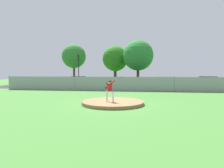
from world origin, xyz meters
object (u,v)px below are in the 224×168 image
(parked_car_teal, at_px, (53,82))
(parked_car_champagne, at_px, (78,82))
(baseball, at_px, (106,103))
(traffic_light_near, at_px, (78,65))
(parked_car_red, at_px, (208,83))
(parked_car_white, at_px, (103,83))
(pitcher_youth, at_px, (110,89))
(parked_car_charcoal, at_px, (166,83))
(parked_car_navy, at_px, (120,83))
(traffic_cone_orange, at_px, (69,85))

(parked_car_teal, relative_size, parked_car_champagne, 1.03)
(baseball, relative_size, traffic_light_near, 0.01)
(baseball, relative_size, parked_car_champagne, 0.02)
(parked_car_red, bearing_deg, parked_car_white, 179.22)
(baseball, xyz_separation_m, traffic_light_near, (-8.16, 19.44, 3.37))
(pitcher_youth, height_order, parked_car_charcoal, pitcher_youth)
(pitcher_youth, height_order, baseball, pitcher_youth)
(parked_car_navy, xyz_separation_m, parked_car_red, (12.66, 0.13, 0.04))
(pitcher_youth, bearing_deg, baseball, -97.65)
(parked_car_teal, bearing_deg, baseball, -54.02)
(parked_car_charcoal, xyz_separation_m, traffic_light_near, (-14.33, 4.08, 2.83))
(pitcher_youth, bearing_deg, parked_car_charcoal, 67.36)
(parked_car_navy, xyz_separation_m, parked_car_teal, (-10.49, -0.50, -0.01))
(pitcher_youth, bearing_deg, parked_car_champagne, 115.71)
(parked_car_charcoal, height_order, parked_car_champagne, parked_car_champagne)
(pitcher_youth, height_order, traffic_cone_orange, pitcher_youth)
(parked_car_red, relative_size, parked_car_white, 0.96)
(parked_car_red, bearing_deg, traffic_light_near, 169.93)
(parked_car_charcoal, bearing_deg, parked_car_champagne, 177.64)
(traffic_cone_orange, bearing_deg, parked_car_navy, -14.51)
(parked_car_navy, height_order, parked_car_champagne, parked_car_champagne)
(parked_car_red, bearing_deg, parked_car_charcoal, -175.42)
(traffic_light_near, bearing_deg, parked_car_navy, -26.10)
(traffic_cone_orange, bearing_deg, parked_car_charcoal, -9.63)
(baseball, bearing_deg, traffic_light_near, 112.78)
(pitcher_youth, bearing_deg, traffic_light_near, 114.02)
(parked_car_navy, bearing_deg, traffic_light_near, 153.90)
(parked_car_navy, xyz_separation_m, parked_car_champagne, (-6.59, 0.20, 0.03))
(parked_car_red, height_order, parked_car_white, parked_car_red)
(parked_car_champagne, height_order, traffic_cone_orange, parked_car_champagne)
(parked_car_white, distance_m, parked_car_champagne, 3.92)
(pitcher_youth, height_order, parked_car_navy, pitcher_youth)
(parked_car_navy, relative_size, parked_car_red, 0.93)
(baseball, height_order, parked_car_red, parked_car_red)
(parked_car_teal, distance_m, parked_car_champagne, 3.97)
(parked_car_white, bearing_deg, traffic_light_near, 145.58)
(parked_car_navy, height_order, parked_car_red, parked_car_red)
(pitcher_youth, bearing_deg, traffic_cone_orange, 119.09)
(parked_car_charcoal, height_order, traffic_cone_orange, parked_car_charcoal)
(parked_car_charcoal, distance_m, traffic_light_near, 15.16)
(baseball, xyz_separation_m, parked_car_teal, (-11.04, 15.20, 0.52))
(baseball, xyz_separation_m, parked_car_navy, (-0.54, 15.71, 0.53))
(parked_car_charcoal, xyz_separation_m, parked_car_teal, (-17.20, -0.16, -0.02))
(baseball, relative_size, parked_car_teal, 0.02)
(parked_car_white, height_order, traffic_cone_orange, parked_car_white)
(parked_car_red, xyz_separation_m, traffic_light_near, (-20.28, 3.60, 2.80))
(parked_car_champagne, bearing_deg, parked_car_red, -0.21)
(parked_car_navy, distance_m, traffic_light_near, 8.95)
(parked_car_navy, bearing_deg, parked_car_teal, -177.25)
(pitcher_youth, bearing_deg, parked_car_red, 51.30)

